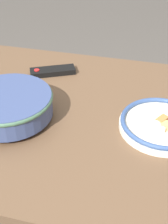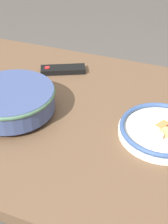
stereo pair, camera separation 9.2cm
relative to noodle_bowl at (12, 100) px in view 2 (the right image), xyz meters
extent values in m
cube|color=brown|center=(0.24, 0.08, -0.07)|extent=(1.40, 0.81, 0.04)
cylinder|color=brown|center=(-0.39, 0.41, -0.42)|extent=(0.06, 0.06, 0.67)
cylinder|color=#384775|center=(0.00, 0.00, -0.04)|extent=(0.12, 0.12, 0.01)
cylinder|color=#384775|center=(0.00, 0.00, 0.00)|extent=(0.26, 0.26, 0.07)
cylinder|color=#9E4C1E|center=(0.00, 0.00, -0.01)|extent=(0.24, 0.24, 0.06)
torus|color=#42664C|center=(0.00, 0.00, 0.03)|extent=(0.27, 0.27, 0.01)
cylinder|color=silver|center=(0.45, 0.06, -0.04)|extent=(0.25, 0.25, 0.02)
torus|color=#334C7F|center=(0.45, 0.06, -0.02)|extent=(0.24, 0.24, 0.01)
cube|color=tan|center=(0.47, 0.04, -0.02)|extent=(0.05, 0.04, 0.02)
cube|color=silver|center=(0.45, 0.03, -0.02)|extent=(0.04, 0.05, 0.02)
cube|color=#B2753D|center=(0.45, 0.06, -0.02)|extent=(0.04, 0.04, 0.02)
cube|color=black|center=(0.04, 0.30, -0.04)|extent=(0.18, 0.12, 0.02)
cylinder|color=red|center=(-0.02, 0.27, -0.03)|extent=(0.02, 0.02, 0.00)
camera|label=1|loc=(0.41, -0.69, 0.54)|focal=50.00mm
camera|label=2|loc=(0.50, -0.66, 0.54)|focal=50.00mm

